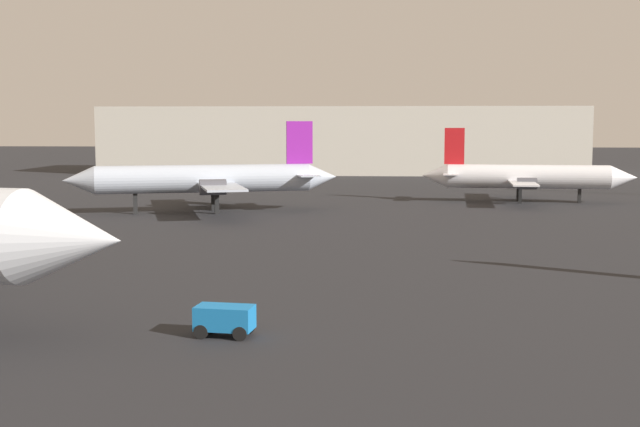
% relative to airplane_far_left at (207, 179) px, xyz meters
% --- Properties ---
extents(airplane_far_left, '(26.86, 21.68, 9.11)m').
position_rel_airplane_far_left_xyz_m(airplane_far_left, '(0.00, 0.00, 0.00)').
color(airplane_far_left, '#B2BCCC').
rests_on(airplane_far_left, ground_plane).
extents(airplane_far_right, '(23.82, 18.34, 8.38)m').
position_rel_airplane_far_left_xyz_m(airplane_far_right, '(33.67, 13.00, -0.46)').
color(airplane_far_right, white).
rests_on(airplane_far_right, ground_plane).
extents(baggage_cart, '(2.54, 1.63, 1.30)m').
position_rel_airplane_far_left_xyz_m(baggage_cart, '(10.82, -48.26, -2.62)').
color(baggage_cart, '#1972BF').
rests_on(baggage_cart, ground_plane).
extents(terminal_building, '(84.00, 21.85, 11.75)m').
position_rel_airplane_far_left_xyz_m(terminal_building, '(10.25, 69.46, 2.50)').
color(terminal_building, beige).
rests_on(terminal_building, ground_plane).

